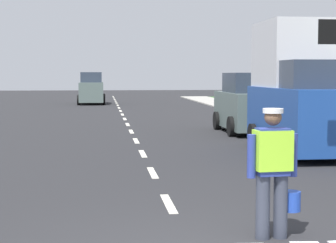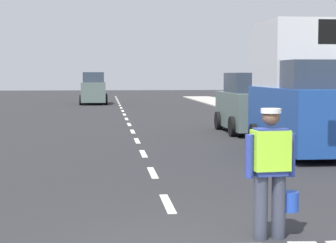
{
  "view_description": "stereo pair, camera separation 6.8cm",
  "coord_description": "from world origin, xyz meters",
  "px_view_note": "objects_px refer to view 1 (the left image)",
  "views": [
    {
      "loc": [
        -1.07,
        -6.63,
        2.1
      ],
      "look_at": [
        0.32,
        5.65,
        1.1
      ],
      "focal_mm": 62.97,
      "sensor_mm": 36.0,
      "label": 1
    },
    {
      "loc": [
        -1.0,
        -6.64,
        2.1
      ],
      "look_at": [
        0.32,
        5.65,
        1.1
      ],
      "focal_mm": 62.97,
      "sensor_mm": 36.0,
      "label": 2
    }
  ],
  "objects_px": {
    "delivery_truck": "(302,92)",
    "car_parked_far": "(250,105)",
    "road_worker": "(274,166)",
    "car_oncoming_third": "(91,89)"
  },
  "relations": [
    {
      "from": "car_oncoming_third",
      "to": "car_parked_far",
      "type": "bearing_deg",
      "value": -73.94
    },
    {
      "from": "delivery_truck",
      "to": "car_parked_far",
      "type": "xyz_separation_m",
      "value": [
        -0.04,
        5.36,
        -0.61
      ]
    },
    {
      "from": "road_worker",
      "to": "car_parked_far",
      "type": "relative_size",
      "value": 0.42
    },
    {
      "from": "car_parked_far",
      "to": "car_oncoming_third",
      "type": "xyz_separation_m",
      "value": [
        -5.95,
        20.68,
        0.03
      ]
    },
    {
      "from": "road_worker",
      "to": "car_parked_far",
      "type": "bearing_deg",
      "value": 76.95
    },
    {
      "from": "road_worker",
      "to": "delivery_truck",
      "type": "distance_m",
      "value": 8.6
    },
    {
      "from": "road_worker",
      "to": "car_oncoming_third",
      "type": "distance_m",
      "value": 34.14
    },
    {
      "from": "delivery_truck",
      "to": "car_parked_far",
      "type": "height_order",
      "value": "delivery_truck"
    },
    {
      "from": "delivery_truck",
      "to": "road_worker",
      "type": "bearing_deg",
      "value": -111.43
    },
    {
      "from": "car_oncoming_third",
      "to": "road_worker",
      "type": "bearing_deg",
      "value": -85.19
    }
  ]
}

